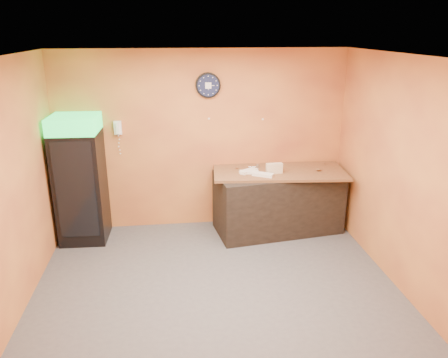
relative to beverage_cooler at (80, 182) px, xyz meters
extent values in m
plane|color=#47474C|center=(1.85, -1.61, -0.93)|extent=(4.50, 4.50, 0.00)
cube|color=#E49240|center=(1.85, 0.39, 0.47)|extent=(4.50, 0.02, 2.80)
cube|color=#E49240|center=(-0.40, -1.61, 0.47)|extent=(0.02, 4.00, 2.80)
cube|color=#E49240|center=(4.10, -1.61, 0.47)|extent=(0.02, 4.00, 2.80)
cube|color=white|center=(1.85, -1.61, 1.87)|extent=(4.50, 4.00, 0.02)
cube|color=black|center=(0.00, 0.04, -0.10)|extent=(0.69, 0.69, 1.67)
cube|color=#1ADD4D|center=(0.00, 0.04, 0.86)|extent=(0.69, 0.69, 0.24)
cube|color=black|center=(0.01, -0.30, -0.03)|extent=(0.55, 0.04, 1.43)
cube|color=black|center=(2.99, -0.03, -0.45)|extent=(2.02, 1.11, 0.96)
cylinder|color=black|center=(1.94, 0.37, 1.33)|extent=(0.38, 0.05, 0.38)
cylinder|color=#0F1433|center=(1.94, 0.34, 1.33)|extent=(0.33, 0.01, 0.33)
cube|color=white|center=(1.94, 0.33, 1.33)|extent=(0.09, 0.00, 0.09)
cube|color=white|center=(0.56, 0.35, 0.72)|extent=(0.11, 0.07, 0.21)
cube|color=white|center=(0.56, 0.30, 0.72)|extent=(0.05, 0.04, 0.17)
cube|color=brown|center=(2.99, -0.03, 0.05)|extent=(2.09, 1.07, 0.04)
cube|color=beige|center=(2.88, -0.15, 0.09)|extent=(0.25, 0.11, 0.05)
cube|color=beige|center=(2.88, -0.15, 0.15)|extent=(0.25, 0.11, 0.05)
cube|color=beige|center=(2.88, -0.15, 0.20)|extent=(0.25, 0.11, 0.05)
cube|color=silver|center=(2.51, -0.11, 0.09)|extent=(0.29, 0.13, 0.04)
cube|color=silver|center=(2.68, -0.26, 0.09)|extent=(0.33, 0.26, 0.04)
cube|color=silver|center=(2.50, -0.07, 0.09)|extent=(0.31, 0.27, 0.04)
cylinder|color=silver|center=(2.69, 0.16, 0.10)|extent=(0.06, 0.06, 0.06)
camera|label=1|loc=(1.36, -6.27, 2.14)|focal=35.00mm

